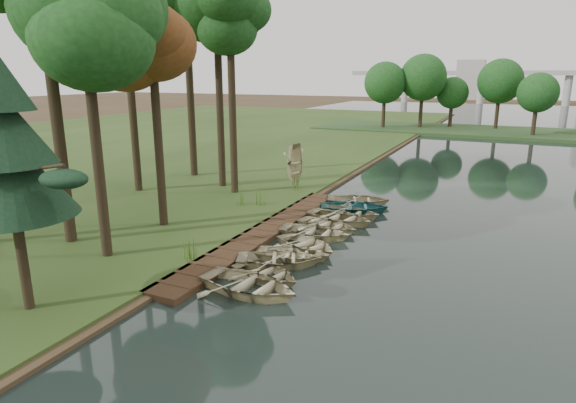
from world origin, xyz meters
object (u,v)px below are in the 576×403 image
at_px(rowboat_1, 266,272).
at_px(stored_rowboat, 295,184).
at_px(boardwalk, 265,233).
at_px(pine_tree, 6,150).
at_px(rowboat_2, 279,257).
at_px(rowboat_0, 249,283).

distance_m(rowboat_1, stored_rowboat, 14.27).
distance_m(boardwalk, stored_rowboat, 9.06).
bearing_deg(boardwalk, pine_tree, -106.87).
bearing_deg(boardwalk, rowboat_2, -53.64).
distance_m(stored_rowboat, pine_tree, 19.83).
height_order(rowboat_1, pine_tree, pine_tree).
height_order(rowboat_1, rowboat_2, rowboat_2).
xyz_separation_m(boardwalk, rowboat_2, (2.39, -3.25, 0.27)).
xyz_separation_m(stored_rowboat, pine_tree, (-0.88, -19.21, 4.87)).
distance_m(rowboat_0, stored_rowboat, 15.53).
distance_m(rowboat_2, pine_tree, 10.41).
relative_size(rowboat_1, stored_rowboat, 1.00).
distance_m(rowboat_0, pine_tree, 8.79).
relative_size(rowboat_0, stored_rowboat, 1.29).
bearing_deg(rowboat_0, rowboat_2, 8.46).
bearing_deg(rowboat_0, rowboat_1, 5.97).
relative_size(stored_rowboat, pine_tree, 0.36).
relative_size(rowboat_1, pine_tree, 0.36).
bearing_deg(rowboat_2, stored_rowboat, -2.70).
bearing_deg(rowboat_1, boardwalk, 42.67).
height_order(rowboat_0, rowboat_2, rowboat_0).
relative_size(boardwalk, rowboat_1, 5.34).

